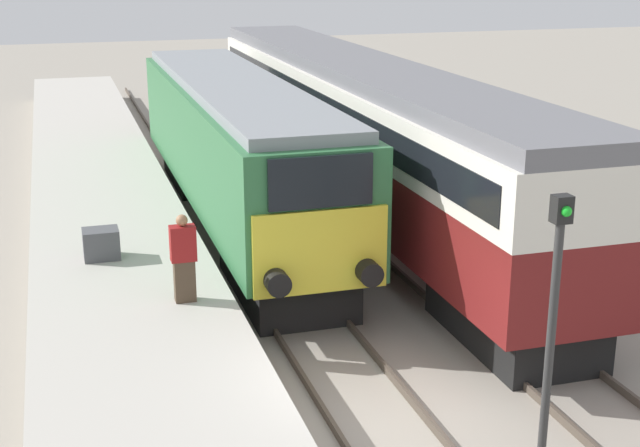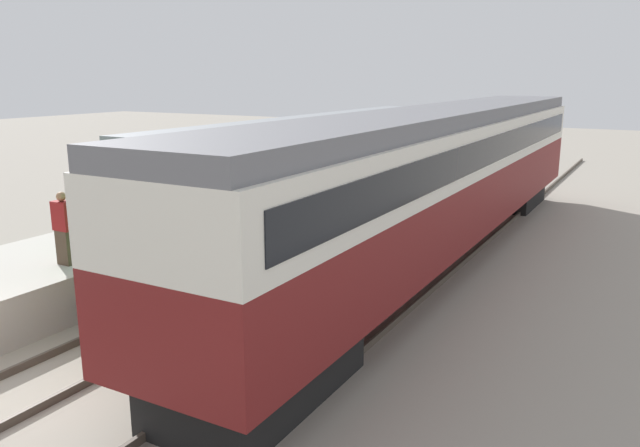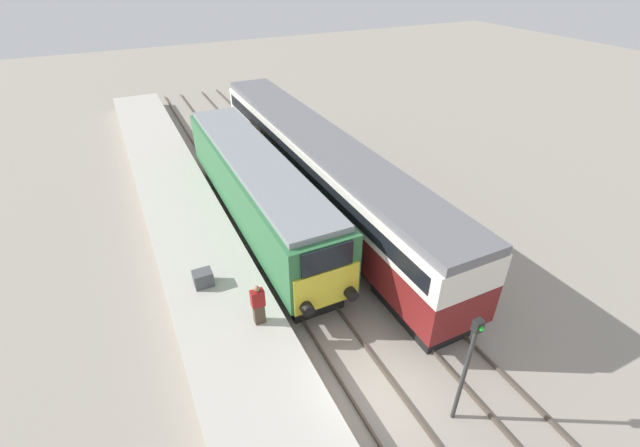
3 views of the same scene
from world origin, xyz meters
name	(u,v)px [view 2 (image 2 of 3)]	position (x,y,z in m)	size (l,w,h in m)	color
platform_left	(179,236)	(-3.30, 8.00, 0.51)	(3.50, 50.00, 1.01)	#B7B2A8
rails_near_track	(201,304)	(0.00, 5.00, 0.07)	(1.51, 60.00, 0.14)	#4C4238
rails_far_track	(338,334)	(3.40, 5.00, 0.07)	(1.50, 60.00, 0.14)	#4C4238
locomotive	(325,175)	(0.00, 10.63, 2.14)	(2.70, 15.15, 3.80)	black
passenger_carriage	(443,169)	(3.40, 10.98, 2.52)	(2.75, 21.63, 4.13)	black
person_on_platform	(64,229)	(-2.40, 3.53, 1.79)	(0.44, 0.26, 1.57)	#473828
luggage_crate	(121,219)	(-3.65, 6.25, 1.31)	(0.70, 0.56, 0.60)	#4C4C51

